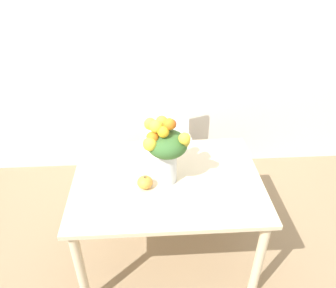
# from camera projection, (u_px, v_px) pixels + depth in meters

# --- Properties ---
(ground_plane) EXTENTS (12.00, 12.00, 0.00)m
(ground_plane) POSITION_uv_depth(u_px,v_px,m) (167.00, 250.00, 2.54)
(ground_plane) COLOR #8E7556
(wall_back) EXTENTS (8.00, 0.06, 2.70)m
(wall_back) POSITION_uv_depth(u_px,v_px,m) (159.00, 32.00, 2.76)
(wall_back) COLOR white
(wall_back) RESTS_ON ground_plane
(dining_table) EXTENTS (1.23, 0.90, 0.73)m
(dining_table) POSITION_uv_depth(u_px,v_px,m) (167.00, 190.00, 2.20)
(dining_table) COLOR beige
(dining_table) RESTS_ON ground_plane
(flower_vase) EXTENTS (0.28, 0.27, 0.46)m
(flower_vase) POSITION_uv_depth(u_px,v_px,m) (167.00, 148.00, 1.98)
(flower_vase) COLOR silver
(flower_vase) RESTS_ON dining_table
(pumpkin) EXTENTS (0.10, 0.10, 0.09)m
(pumpkin) POSITION_uv_depth(u_px,v_px,m) (145.00, 182.00, 2.05)
(pumpkin) COLOR gold
(pumpkin) RESTS_ON dining_table
(dining_chair_near_window) EXTENTS (0.46, 0.46, 0.88)m
(dining_chair_near_window) POSITION_uv_depth(u_px,v_px,m) (170.00, 143.00, 2.94)
(dining_chair_near_window) COLOR white
(dining_chair_near_window) RESTS_ON ground_plane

